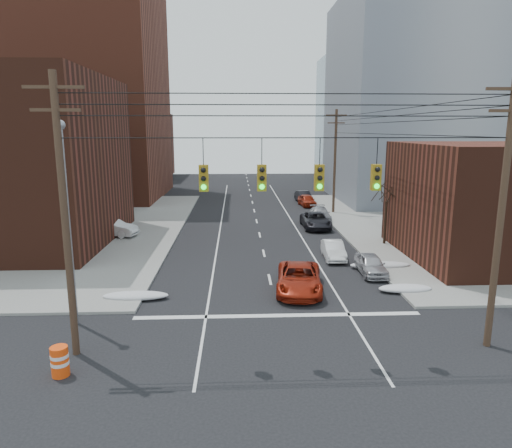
{
  "coord_description": "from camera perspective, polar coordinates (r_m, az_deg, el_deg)",
  "views": [
    {
      "loc": [
        -1.96,
        -14.3,
        8.89
      ],
      "look_at": [
        -0.74,
        14.15,
        3.0
      ],
      "focal_mm": 32.0,
      "sensor_mm": 36.0,
      "label": 1
    }
  ],
  "objects": [
    {
      "name": "snow_nw",
      "position": [
        25.46,
        -14.81,
        -8.66
      ],
      "size": [
        3.5,
        1.08,
        0.42
      ],
      "primitive_type": "ellipsoid",
      "color": "silver",
      "rests_on": "ground"
    },
    {
      "name": "construction_barrel",
      "position": [
        18.88,
        -23.32,
        -15.44
      ],
      "size": [
        0.66,
        0.66,
        1.14
      ],
      "rotation": [
        0.0,
        0.0,
        0.03
      ],
      "color": "#FF470D",
      "rests_on": "ground"
    },
    {
      "name": "snow_east_far",
      "position": [
        31.05,
        15.26,
        -4.97
      ],
      "size": [
        4.0,
        1.08,
        0.42
      ],
      "primitive_type": "ellipsoid",
      "color": "silver",
      "rests_on": "ground"
    },
    {
      "name": "bare_tree",
      "position": [
        36.79,
        15.88,
        0.95
      ],
      "size": [
        2.09,
        2.2,
        4.93
      ],
      "color": "black",
      "rests_on": "ground"
    },
    {
      "name": "lot_car_b",
      "position": [
        45.46,
        -18.74,
        0.8
      ],
      "size": [
        4.92,
        2.92,
        1.28
      ],
      "primitive_type": "imported",
      "rotation": [
        0.0,
        0.0,
        1.39
      ],
      "color": "silver",
      "rests_on": "sidewalk_nw"
    },
    {
      "name": "lot_car_c",
      "position": [
        37.2,
        -25.9,
        -1.88
      ],
      "size": [
        5.67,
        3.36,
        1.54
      ],
      "primitive_type": "imported",
      "rotation": [
        0.0,
        0.0,
        1.81
      ],
      "color": "black",
      "rests_on": "sidewalk_nw"
    },
    {
      "name": "snow_ne",
      "position": [
        27.01,
        18.14,
        -7.66
      ],
      "size": [
        3.0,
        1.08,
        0.42
      ],
      "primitive_type": "ellipsoid",
      "color": "silver",
      "rests_on": "ground"
    },
    {
      "name": "building_brick_far",
      "position": [
        91.56,
        -17.92,
        9.32
      ],
      "size": [
        22.0,
        18.0,
        12.0
      ],
      "primitive_type": "cube",
      "color": "#452014",
      "rests_on": "ground"
    },
    {
      "name": "utility_pole_left",
      "position": [
        18.76,
        -22.82,
        1.23
      ],
      "size": [
        2.2,
        0.28,
        11.0
      ],
      "color": "#473323",
      "rests_on": "ground"
    },
    {
      "name": "parked_car_f",
      "position": [
        57.38,
        5.96,
        3.42
      ],
      "size": [
        1.91,
        4.37,
        1.4
      ],
      "primitive_type": "imported",
      "rotation": [
        0.0,
        0.0,
        0.1
      ],
      "color": "black",
      "rests_on": "ground"
    },
    {
      "name": "parked_car_d",
      "position": [
        46.12,
        8.03,
        1.27
      ],
      "size": [
        1.93,
        4.47,
        1.28
      ],
      "primitive_type": "imported",
      "rotation": [
        0.0,
        0.0,
        -0.03
      ],
      "color": "#A09FA4",
      "rests_on": "ground"
    },
    {
      "name": "street_light",
      "position": [
        21.91,
        -22.56,
        1.99
      ],
      "size": [
        0.44,
        0.44,
        9.32
      ],
      "color": "gray",
      "rests_on": "ground"
    },
    {
      "name": "red_pickup",
      "position": [
        25.82,
        5.41,
        -6.79
      ],
      "size": [
        3.07,
        5.54,
        1.47
      ],
      "primitive_type": "imported",
      "rotation": [
        0.0,
        0.0,
        -0.12
      ],
      "color": "#9A210E",
      "rests_on": "ground"
    },
    {
      "name": "lot_car_a",
      "position": [
        39.98,
        -17.62,
        -0.44
      ],
      "size": [
        4.61,
        2.57,
        1.44
      ],
      "primitive_type": "imported",
      "rotation": [
        0.0,
        0.0,
        1.32
      ],
      "color": "silver",
      "rests_on": "sidewalk_nw"
    },
    {
      "name": "traffic_signals",
      "position": [
        17.48,
        4.34,
        6.0
      ],
      "size": [
        17.0,
        0.42,
        2.02
      ],
      "color": "black",
      "rests_on": "ground"
    },
    {
      "name": "ground",
      "position": [
        16.96,
        4.85,
        -19.99
      ],
      "size": [
        160.0,
        160.0,
        0.0
      ],
      "primitive_type": "plane",
      "color": "black",
      "rests_on": "ground"
    },
    {
      "name": "parked_car_e",
      "position": [
        54.5,
        6.4,
        2.96
      ],
      "size": [
        2.02,
        4.19,
        1.38
      ],
      "primitive_type": "imported",
      "rotation": [
        0.0,
        0.0,
        0.1
      ],
      "color": "maroon",
      "rests_on": "ground"
    },
    {
      "name": "parked_car_c",
      "position": [
        42.31,
        7.47,
        0.45
      ],
      "size": [
        2.39,
        5.16,
        1.43
      ],
      "primitive_type": "imported",
      "rotation": [
        0.0,
        0.0,
        0.0
      ],
      "color": "black",
      "rests_on": "ground"
    },
    {
      "name": "building_glass",
      "position": [
        88.24,
        15.03,
        12.67
      ],
      "size": [
        20.0,
        18.0,
        22.0
      ],
      "primitive_type": "cube",
      "color": "gray",
      "rests_on": "ground"
    },
    {
      "name": "building_office",
      "position": [
        63.14,
        20.51,
        14.25
      ],
      "size": [
        22.0,
        20.0,
        25.0
      ],
      "primitive_type": "cube",
      "color": "gray",
      "rests_on": "ground"
    },
    {
      "name": "utility_pole_right",
      "position": [
        20.46,
        28.35,
        1.54
      ],
      "size": [
        2.2,
        0.28,
        11.0
      ],
      "color": "#473323",
      "rests_on": "ground"
    },
    {
      "name": "parked_car_a",
      "position": [
        29.52,
        14.16,
        -4.93
      ],
      "size": [
        1.54,
        3.74,
        1.27
      ],
      "primitive_type": "imported",
      "rotation": [
        0.0,
        0.0,
        -0.01
      ],
      "color": "#BCBBC0",
      "rests_on": "ground"
    },
    {
      "name": "parked_car_b",
      "position": [
        32.49,
        9.66,
        -3.22
      ],
      "size": [
        1.5,
        3.85,
        1.25
      ],
      "primitive_type": "imported",
      "rotation": [
        0.0,
        0.0,
        -0.05
      ],
      "color": "white",
      "rests_on": "ground"
    },
    {
      "name": "building_brick_tall",
      "position": [
        66.37,
        -22.78,
        16.1
      ],
      "size": [
        24.0,
        20.0,
        30.0
      ],
      "primitive_type": "cube",
      "color": "brown",
      "rests_on": "ground"
    },
    {
      "name": "lot_car_d",
      "position": [
        44.39,
        -23.66,
        0.16
      ],
      "size": [
        3.75,
        1.71,
        1.25
      ],
      "primitive_type": "imported",
      "rotation": [
        0.0,
        0.0,
        1.63
      ],
      "color": "#A2A3A7",
      "rests_on": "sidewalk_nw"
    },
    {
      "name": "utility_pole_far",
      "position": [
        49.52,
        9.84,
        7.92
      ],
      "size": [
        2.2,
        0.28,
        11.0
      ],
      "color": "#473323",
      "rests_on": "ground"
    }
  ]
}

